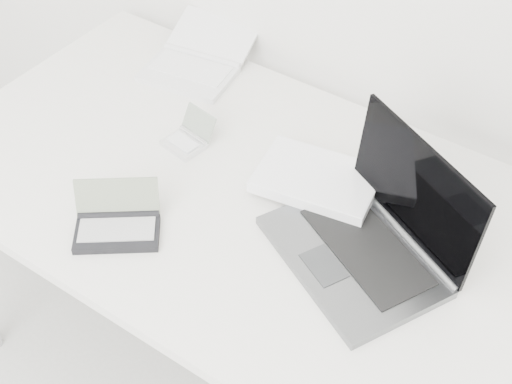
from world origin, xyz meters
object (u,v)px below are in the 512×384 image
Objects in this scene: desk at (278,222)px; laptop_large at (353,217)px; netbook_open_white at (196,62)px; palmtop_charcoal at (117,224)px.

laptop_large is (0.16, 0.03, 0.08)m from desk.
desk is at bearing -42.63° from netbook_open_white.
laptop_large reaches higher than desk.
laptop_large is 1.60× the size of netbook_open_white.
desk is 3.11× the size of laptop_large.
netbook_open_white is 1.53× the size of palmtop_charcoal.
palmtop_charcoal is (0.22, -0.54, 0.00)m from netbook_open_white.
netbook_open_white is at bearing 75.08° from palmtop_charcoal.
palmtop_charcoal is at bearing -77.21° from netbook_open_white.
laptop_large is 0.47m from palmtop_charcoal.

